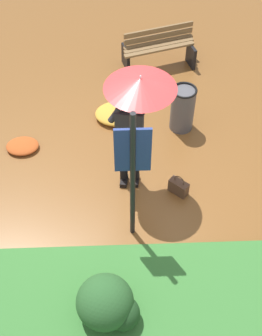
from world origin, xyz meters
TOP-DOWN VIEW (x-y plane):
  - ground_plane at (0.00, 0.00)m, footprint 18.00×18.00m
  - person_with_umbrella at (0.05, 0.07)m, footprint 0.96×0.96m
  - info_sign_post at (-0.02, -0.88)m, footprint 0.44×0.07m
  - handbag at (0.71, -0.20)m, footprint 0.32×0.30m
  - park_bench at (0.63, 3.02)m, footprint 1.44×0.76m
  - trash_bin at (0.90, 1.24)m, footprint 0.42×0.42m
  - shrub_cluster at (-0.37, -2.13)m, footprint 0.78×0.71m
  - leaf_pile_near_person at (-1.79, 0.81)m, footprint 0.54×0.43m
  - leaf_pile_by_bench at (-0.19, 1.51)m, footprint 0.79×0.63m

SIDE VIEW (x-z plane):
  - ground_plane at x=0.00m, z-range 0.00..0.00m
  - leaf_pile_near_person at x=-1.79m, z-range 0.00..0.12m
  - leaf_pile_by_bench at x=-0.19m, z-range 0.00..0.17m
  - handbag at x=0.71m, z-range -0.06..0.31m
  - shrub_cluster at x=-0.37m, z-range -0.02..0.62m
  - park_bench at x=0.63m, z-range 0.03..0.78m
  - trash_bin at x=0.90m, z-range 0.00..0.84m
  - info_sign_post at x=-0.02m, z-range 0.29..2.59m
  - person_with_umbrella at x=0.05m, z-range 0.53..2.57m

